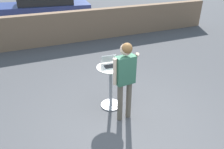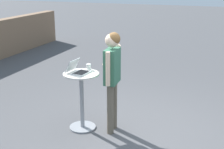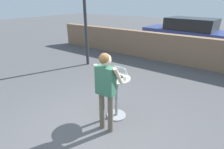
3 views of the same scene
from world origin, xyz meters
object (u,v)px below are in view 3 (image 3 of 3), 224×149
Objects in this scene: laptop at (118,75)px; parked_car_near_street at (187,33)px; cafe_table at (117,94)px; coffee_mug at (125,79)px; street_lamp at (84,0)px; standing_person at (106,84)px.

laptop is 0.08× the size of parked_car_near_street.
parked_car_near_street is (-0.38, 7.76, 0.24)m from cafe_table.
coffee_mug is (0.23, -0.04, 0.45)m from cafe_table.
street_lamp reaches higher than parked_car_near_street.
street_lamp is (-3.09, 2.83, 1.47)m from standing_person.
standing_person is (-0.14, -0.48, 0.03)m from coffee_mug.
standing_person is 8.29m from parked_car_near_street.
laptop reaches higher than cafe_table.
coffee_mug is 0.02× the size of parked_car_near_street.
laptop is at bearing -36.95° from street_lamp.
laptop is (0.01, 0.05, 0.45)m from cafe_table.
cafe_table is 2.73× the size of laptop.
laptop is at bearing 98.13° from standing_person.
street_lamp is (-2.63, -5.44, 1.72)m from parked_car_near_street.
street_lamp is at bearing 143.05° from laptop.
standing_person is at bearing -80.45° from cafe_table.
coffee_mug is 0.50m from standing_person.
coffee_mug reaches higher than cafe_table.
cafe_table is 8.59× the size of coffee_mug.
standing_person is 4.45m from street_lamp.
coffee_mug is at bearing 73.69° from standing_person.
street_lamp is at bearing 137.50° from standing_person.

